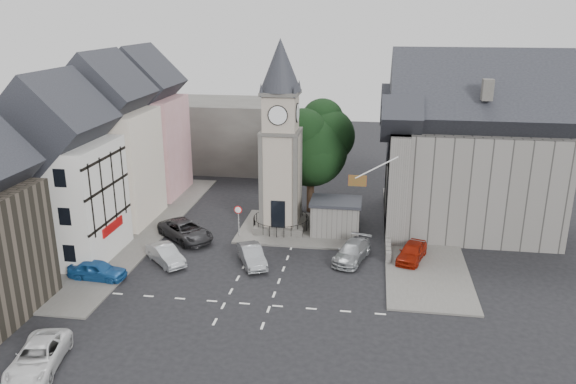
% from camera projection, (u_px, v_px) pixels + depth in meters
% --- Properties ---
extents(ground, '(120.00, 120.00, 0.00)m').
position_uv_depth(ground, '(264.00, 268.00, 41.86)').
color(ground, black).
rests_on(ground, ground).
extents(pavement_west, '(6.00, 30.00, 0.14)m').
position_uv_depth(pavement_west, '(137.00, 228.00, 49.28)').
color(pavement_west, '#595651').
rests_on(pavement_west, ground).
extents(pavement_east, '(6.00, 26.00, 0.14)m').
position_uv_depth(pavement_east, '(420.00, 236.00, 47.63)').
color(pavement_east, '#595651').
rests_on(pavement_east, ground).
extents(central_island, '(10.00, 8.00, 0.16)m').
position_uv_depth(central_island, '(298.00, 229.00, 49.14)').
color(central_island, '#595651').
rests_on(central_island, ground).
extents(road_markings, '(20.00, 8.00, 0.01)m').
position_uv_depth(road_markings, '(247.00, 304.00, 36.68)').
color(road_markings, silver).
rests_on(road_markings, ground).
extents(clock_tower, '(4.86, 4.86, 16.25)m').
position_uv_depth(clock_tower, '(281.00, 138.00, 46.88)').
color(clock_tower, '#4C4944').
rests_on(clock_tower, ground).
extents(stone_shelter, '(4.30, 3.30, 3.08)m').
position_uv_depth(stone_shelter, '(336.00, 217.00, 47.74)').
color(stone_shelter, slate).
rests_on(stone_shelter, ground).
extents(town_tree, '(7.20, 7.20, 10.80)m').
position_uv_depth(town_tree, '(311.00, 140.00, 51.66)').
color(town_tree, black).
rests_on(town_tree, ground).
extents(warning_sign_post, '(0.70, 0.19, 2.85)m').
position_uv_depth(warning_sign_post, '(238.00, 215.00, 46.81)').
color(warning_sign_post, black).
rests_on(warning_sign_post, ground).
extents(terrace_pink, '(8.10, 7.60, 12.80)m').
position_uv_depth(terrace_pink, '(144.00, 131.00, 57.13)').
color(terrace_pink, tan).
rests_on(terrace_pink, ground).
extents(terrace_cream, '(8.10, 7.60, 12.80)m').
position_uv_depth(terrace_cream, '(108.00, 150.00, 49.60)').
color(terrace_cream, beige).
rests_on(terrace_cream, ground).
extents(terrace_tudor, '(8.10, 7.60, 12.00)m').
position_uv_depth(terrace_tudor, '(61.00, 179.00, 42.20)').
color(terrace_tudor, silver).
rests_on(terrace_tudor, ground).
extents(backdrop_west, '(20.00, 10.00, 8.00)m').
position_uv_depth(backdrop_west, '(211.00, 133.00, 68.70)').
color(backdrop_west, '#4C4944').
rests_on(backdrop_west, ground).
extents(east_building, '(14.40, 11.40, 12.60)m').
position_uv_depth(east_building, '(466.00, 158.00, 48.03)').
color(east_building, slate).
rests_on(east_building, ground).
extents(east_boundary_wall, '(0.40, 16.00, 0.90)m').
position_uv_depth(east_boundary_wall, '(387.00, 222.00, 49.80)').
color(east_boundary_wall, slate).
rests_on(east_boundary_wall, ground).
extents(flagpole, '(3.68, 0.10, 2.74)m').
position_uv_depth(flagpole, '(377.00, 168.00, 42.32)').
color(flagpole, white).
rests_on(flagpole, ground).
extents(car_west_blue, '(4.24, 1.91, 1.41)m').
position_uv_depth(car_west_blue, '(97.00, 270.00, 39.86)').
color(car_west_blue, '#1C549A').
rests_on(car_west_blue, ground).
extents(car_west_silver, '(4.06, 3.97, 1.39)m').
position_uv_depth(car_west_silver, '(166.00, 255.00, 42.43)').
color(car_west_silver, '#A8ADB1').
rests_on(car_west_silver, ground).
extents(car_west_grey, '(5.97, 5.57, 1.56)m').
position_uv_depth(car_west_grey, '(185.00, 231.00, 46.82)').
color(car_west_grey, '#272729').
rests_on(car_west_grey, ground).
extents(car_island_silver, '(3.20, 4.54, 1.42)m').
position_uv_depth(car_island_silver, '(252.00, 255.00, 42.25)').
color(car_island_silver, gray).
rests_on(car_island_silver, ground).
extents(car_island_east, '(3.25, 5.19, 1.40)m').
position_uv_depth(car_island_east, '(352.00, 252.00, 42.93)').
color(car_island_east, gray).
rests_on(car_island_east, ground).
extents(car_east_red, '(2.86, 4.49, 1.42)m').
position_uv_depth(car_east_red, '(412.00, 252.00, 42.87)').
color(car_east_red, maroon).
rests_on(car_east_red, ground).
extents(van_sw_white, '(3.26, 5.38, 1.39)m').
position_uv_depth(van_sw_white, '(38.00, 357.00, 29.86)').
color(van_sw_white, silver).
rests_on(van_sw_white, ground).
extents(pedestrian, '(0.67, 0.55, 1.60)m').
position_uv_depth(pedestrian, '(414.00, 222.00, 48.82)').
color(pedestrian, beige).
rests_on(pedestrian, ground).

